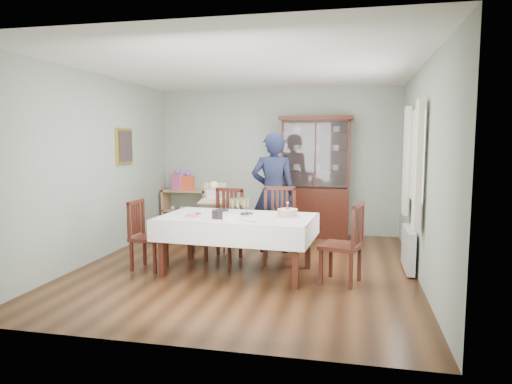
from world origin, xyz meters
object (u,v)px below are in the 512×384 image
(woman, at_px, (273,193))
(high_chair, at_px, (214,223))
(dining_table, at_px, (237,244))
(birthday_cake, at_px, (288,213))
(champagne_tray, at_px, (240,210))
(chair_end_left, at_px, (148,249))
(sideboard, at_px, (186,210))
(chair_end_right, at_px, (342,259))
(gift_bag_orange, at_px, (188,181))
(gift_bag_pink, at_px, (178,180))
(china_cabinet, at_px, (316,175))
(chair_far_right, at_px, (279,240))
(chair_far_left, at_px, (224,239))

(woman, xyz_separation_m, high_chair, (-0.95, -0.06, -0.51))
(dining_table, distance_m, birthday_cake, 0.79)
(woman, relative_size, champagne_tray, 5.22)
(chair_end_left, xyz_separation_m, champagne_tray, (1.24, 0.19, 0.55))
(dining_table, distance_m, sideboard, 3.06)
(chair_end_right, xyz_separation_m, birthday_cake, (-0.71, 0.19, 0.52))
(dining_table, relative_size, gift_bag_orange, 5.47)
(champagne_tray, relative_size, gift_bag_pink, 0.88)
(china_cabinet, xyz_separation_m, chair_far_right, (-0.35, -1.90, -0.80))
(birthday_cake, bearing_deg, woman, 108.23)
(chair_end_left, distance_m, champagne_tray, 1.37)
(chair_end_right, bearing_deg, chair_far_right, -115.41)
(chair_end_left, relative_size, gift_bag_pink, 2.29)
(gift_bag_orange, bearing_deg, gift_bag_pink, -180.00)
(chair_far_left, relative_size, chair_far_right, 0.96)
(birthday_cake, bearing_deg, china_cabinet, 86.59)
(chair_end_left, height_order, woman, woman)
(gift_bag_pink, height_order, gift_bag_orange, gift_bag_pink)
(sideboard, xyz_separation_m, high_chair, (1.00, -1.37, 0.03))
(sideboard, bearing_deg, high_chair, -53.94)
(chair_far_right, bearing_deg, woman, 99.70)
(high_chair, relative_size, birthday_cake, 3.71)
(chair_end_left, bearing_deg, chair_end_right, -87.88)
(woman, height_order, high_chair, woman)
(dining_table, bearing_deg, china_cabinet, 72.17)
(sideboard, distance_m, gift_bag_orange, 0.57)
(chair_end_right, height_order, birthday_cake, chair_end_right)
(chair_far_left, distance_m, champagne_tray, 0.84)
(chair_far_right, bearing_deg, sideboard, 129.73)
(chair_far_right, distance_m, chair_end_right, 1.21)
(chair_far_left, bearing_deg, sideboard, 135.05)
(chair_far_right, xyz_separation_m, birthday_cake, (0.20, -0.61, 0.49))
(chair_far_left, relative_size, gift_bag_pink, 2.53)
(dining_table, xyz_separation_m, chair_end_right, (1.37, -0.17, -0.09))
(chair_far_right, distance_m, chair_end_left, 1.84)
(chair_far_left, distance_m, gift_bag_orange, 2.38)
(chair_far_left, xyz_separation_m, chair_far_right, (0.83, -0.01, 0.01))
(high_chair, relative_size, gift_bag_orange, 2.91)
(dining_table, height_order, china_cabinet, china_cabinet)
(champagne_tray, height_order, gift_bag_pink, gift_bag_pink)
(chair_end_left, height_order, high_chair, high_chair)
(chair_far_right, bearing_deg, gift_bag_pink, 131.87)
(birthday_cake, height_order, gift_bag_pink, gift_bag_pink)
(china_cabinet, distance_m, woman, 1.42)
(chair_far_left, bearing_deg, dining_table, -49.79)
(woman, bearing_deg, chair_far_left, 34.68)
(champagne_tray, height_order, gift_bag_orange, gift_bag_orange)
(woman, bearing_deg, gift_bag_pink, -41.01)
(gift_bag_orange, bearing_deg, chair_far_left, -56.30)
(birthday_cake, bearing_deg, gift_bag_orange, 132.39)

